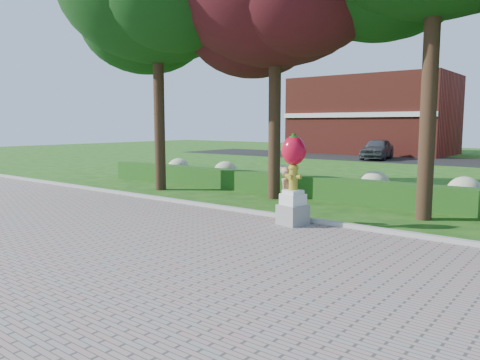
{
  "coord_description": "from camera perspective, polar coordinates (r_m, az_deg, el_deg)",
  "views": [
    {
      "loc": [
        7.52,
        -8.08,
        2.71
      ],
      "look_at": [
        0.36,
        1.0,
        1.32
      ],
      "focal_mm": 35.0,
      "sensor_mm": 36.0,
      "label": 1
    }
  ],
  "objects": [
    {
      "name": "woman",
      "position": [
        12.8,
        5.78,
        -1.79
      ],
      "size": [
        0.37,
        0.56,
        1.52
      ],
      "primitive_type": "imported",
      "rotation": [
        0.0,
        0.0,
        1.55
      ],
      "color": "tan",
      "rests_on": "walkway"
    },
    {
      "name": "lawn_hedge",
      "position": [
        17.01,
        11.65,
        -1.11
      ],
      "size": [
        24.0,
        0.7,
        0.8
      ],
      "primitive_type": "cube",
      "color": "#1A4B15",
      "rests_on": "ground"
    },
    {
      "name": "hydrant_sculpture",
      "position": [
        12.46,
        6.51,
        0.4
      ],
      "size": [
        0.79,
        0.79,
        2.42
      ],
      "rotation": [
        0.0,
        0.0,
        -0.23
      ],
      "color": "gray",
      "rests_on": "walkway"
    },
    {
      "name": "walkway",
      "position": [
        8.97,
        -22.58,
        -11.16
      ],
      "size": [
        40.0,
        14.0,
        0.04
      ],
      "primitive_type": "cube",
      "color": "gray",
      "rests_on": "ground"
    },
    {
      "name": "curb",
      "position": [
        13.65,
        4.03,
        -4.32
      ],
      "size": [
        40.0,
        0.18,
        0.15
      ],
      "primitive_type": "cube",
      "color": "#ADADA5",
      "rests_on": "ground"
    },
    {
      "name": "street",
      "position": [
        36.95,
        26.43,
        1.93
      ],
      "size": [
        50.0,
        8.0,
        0.02
      ],
      "primitive_type": "cube",
      "color": "black",
      "rests_on": "ground"
    },
    {
      "name": "ground",
      "position": [
        11.37,
        -4.58,
        -6.98
      ],
      "size": [
        100.0,
        100.0,
        0.0
      ],
      "primitive_type": "plane",
      "color": "#194711",
      "rests_on": "ground"
    },
    {
      "name": "hydrangea_row",
      "position": [
        17.65,
        14.78,
        -0.42
      ],
      "size": [
        20.1,
        1.1,
        0.99
      ],
      "color": "#B8BB8F",
      "rests_on": "ground"
    },
    {
      "name": "parked_car",
      "position": [
        37.53,
        16.38,
        3.67
      ],
      "size": [
        2.64,
        4.94,
        1.6
      ],
      "primitive_type": "imported",
      "rotation": [
        0.0,
        0.0,
        0.17
      ],
      "color": "#404348",
      "rests_on": "street"
    },
    {
      "name": "building_left",
      "position": [
        45.59,
        15.8,
        7.57
      ],
      "size": [
        14.0,
        8.0,
        7.0
      ],
      "primitive_type": "cube",
      "color": "maroon",
      "rests_on": "ground"
    }
  ]
}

